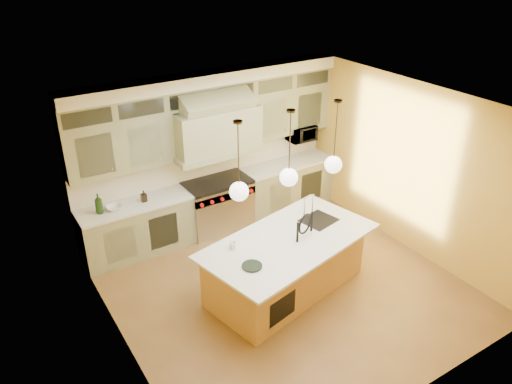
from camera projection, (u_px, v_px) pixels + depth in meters
floor at (284, 287)px, 7.81m from camera, size 5.00×5.00×0.00m
ceiling at (290, 108)px, 6.48m from camera, size 5.00×5.00×0.00m
wall_back at (207, 149)px, 9.02m from camera, size 5.00×0.00×5.00m
wall_front at (425, 303)px, 5.27m from camera, size 5.00×0.00×5.00m
wall_left at (117, 260)px, 5.96m from camera, size 0.00×5.00×5.00m
wall_right at (409, 167)px, 8.33m from camera, size 0.00×5.00×5.00m
back_cabinetry at (214, 155)px, 8.83m from camera, size 5.00×0.77×2.90m
range at (218, 204)px, 9.20m from camera, size 1.20×0.74×0.96m
kitchen_island at (286, 263)px, 7.57m from camera, size 2.89×1.93×1.35m
counter_stool at (313, 249)px, 7.41m from camera, size 0.58×0.58×1.29m
microwave at (301, 133)px, 9.76m from camera, size 0.54×0.37×0.30m
oil_bottle_a at (99, 204)px, 7.91m from camera, size 0.14×0.14×0.34m
oil_bottle_b at (144, 196)px, 8.29m from camera, size 0.09×0.09×0.20m
fruit_bowl at (114, 208)px, 8.08m from camera, size 0.26×0.26×0.06m
cup at (232, 245)px, 7.10m from camera, size 0.12×0.12×0.10m
pendant_left at (239, 190)px, 6.51m from camera, size 0.26×0.26×1.11m
pendant_center at (289, 175)px, 6.89m from camera, size 0.26×0.26×1.11m
pendant_right at (333, 163)px, 7.27m from camera, size 0.26×0.26×1.11m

